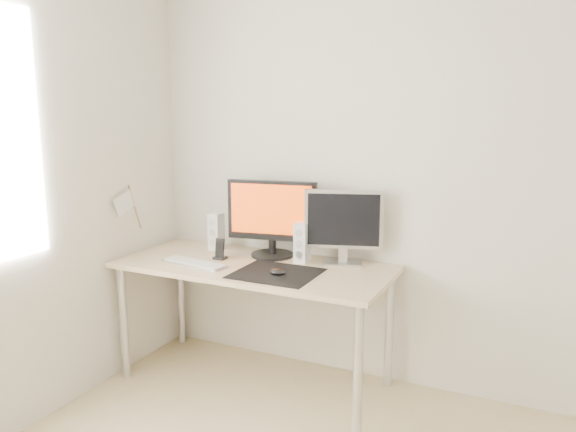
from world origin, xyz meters
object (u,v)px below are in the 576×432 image
(speaker_left, at_px, (216,231))
(desk, at_px, (254,277))
(second_monitor, at_px, (344,223))
(speaker_right, at_px, (302,243))
(main_monitor, at_px, (272,216))
(phone_dock, at_px, (220,253))
(keyboard, at_px, (194,263))
(mouse, at_px, (277,272))

(speaker_left, bearing_deg, desk, -27.32)
(second_monitor, xyz_separation_m, speaker_right, (-0.23, -0.07, -0.12))
(main_monitor, xyz_separation_m, speaker_left, (-0.40, -0.00, -0.14))
(speaker_left, relative_size, phone_dock, 1.87)
(second_monitor, relative_size, phone_dock, 3.47)
(speaker_left, xyz_separation_m, speaker_right, (0.61, -0.04, 0.00))
(speaker_right, distance_m, phone_dock, 0.50)
(desk, distance_m, speaker_right, 0.35)
(phone_dock, bearing_deg, speaker_right, 17.19)
(main_monitor, height_order, second_monitor, main_monitor)
(main_monitor, distance_m, second_monitor, 0.45)
(second_monitor, relative_size, speaker_right, 1.86)
(desk, bearing_deg, keyboard, -153.68)
(mouse, bearing_deg, main_monitor, 120.80)
(speaker_right, bearing_deg, speaker_left, 176.56)
(speaker_left, bearing_deg, speaker_right, -3.44)
(second_monitor, distance_m, keyboard, 0.89)
(second_monitor, bearing_deg, keyboard, -153.85)
(mouse, distance_m, second_monitor, 0.50)
(desk, xyz_separation_m, phone_dock, (-0.24, 0.01, 0.12))
(speaker_left, distance_m, keyboard, 0.37)
(mouse, relative_size, phone_dock, 0.76)
(mouse, relative_size, desk, 0.06)
(speaker_left, height_order, speaker_right, same)
(desk, bearing_deg, phone_dock, 177.10)
(speaker_left, bearing_deg, keyboard, -78.69)
(second_monitor, height_order, phone_dock, second_monitor)
(second_monitor, distance_m, speaker_left, 0.85)
(desk, relative_size, second_monitor, 3.62)
(keyboard, bearing_deg, phone_dock, 66.39)
(desk, height_order, second_monitor, second_monitor)
(second_monitor, height_order, speaker_right, second_monitor)
(main_monitor, xyz_separation_m, keyboard, (-0.33, -0.35, -0.25))
(second_monitor, bearing_deg, mouse, -123.24)
(mouse, xyz_separation_m, second_monitor, (0.24, 0.37, 0.22))
(mouse, distance_m, phone_dock, 0.49)
(mouse, height_order, desk, mouse)
(second_monitor, height_order, speaker_left, second_monitor)
(main_monitor, distance_m, phone_dock, 0.38)
(desk, relative_size, main_monitor, 2.91)
(mouse, xyz_separation_m, speaker_right, (0.01, 0.30, 0.10))
(speaker_right, relative_size, phone_dock, 1.87)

